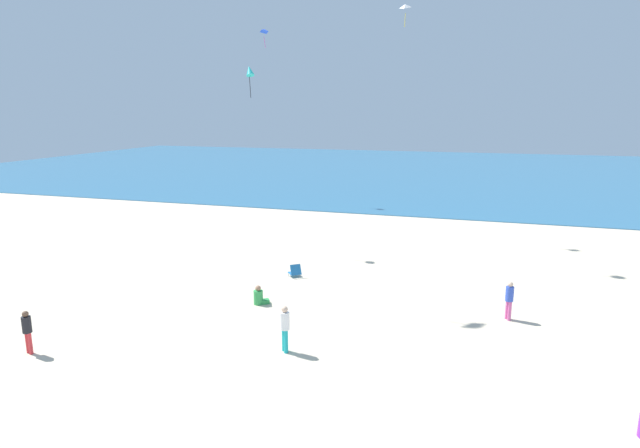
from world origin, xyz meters
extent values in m
plane|color=beige|center=(0.00, 10.00, 0.00)|extent=(120.00, 120.00, 0.00)
cube|color=teal|center=(0.00, 57.84, 0.03)|extent=(120.00, 60.00, 0.05)
cube|color=#2370B2|center=(-2.50, 12.68, 0.16)|extent=(0.66, 0.65, 0.03)
cube|color=#2370B2|center=(-2.35, 12.49, 0.38)|extent=(0.54, 0.50, 0.45)
cylinder|color=#B7B7BC|center=(-2.77, 12.64, 0.08)|extent=(0.02, 0.02, 0.16)
cylinder|color=#B7B7BC|center=(-2.39, 12.94, 0.08)|extent=(0.02, 0.02, 0.16)
cylinder|color=red|center=(-7.67, 2.93, 0.35)|extent=(0.12, 0.12, 0.69)
cylinder|color=red|center=(-7.82, 2.98, 0.35)|extent=(0.12, 0.12, 0.69)
cylinder|color=black|center=(-7.74, 2.95, 0.96)|extent=(0.35, 0.35, 0.52)
sphere|color=brown|center=(-7.74, 2.95, 1.30)|extent=(0.19, 0.19, 0.19)
cylinder|color=green|center=(-2.64, 8.97, 0.28)|extent=(0.50, 0.50, 0.55)
sphere|color=#A87A5B|center=(-2.64, 8.97, 0.65)|extent=(0.22, 0.22, 0.22)
cube|color=green|center=(-2.46, 9.09, 0.08)|extent=(0.49, 0.46, 0.16)
cylinder|color=#D8599E|center=(6.66, 10.13, 0.36)|extent=(0.12, 0.12, 0.71)
cylinder|color=#D8599E|center=(6.58, 10.27, 0.36)|extent=(0.12, 0.12, 0.71)
cylinder|color=blue|center=(6.62, 10.20, 0.98)|extent=(0.39, 0.39, 0.54)
sphere|color=beige|center=(6.62, 10.20, 1.34)|extent=(0.20, 0.20, 0.20)
cylinder|color=#19ADB2|center=(-0.11, 5.34, 0.38)|extent=(0.13, 0.13, 0.75)
cylinder|color=#19ADB2|center=(-0.22, 5.47, 0.38)|extent=(0.13, 0.13, 0.75)
cylinder|color=white|center=(-0.17, 5.40, 1.04)|extent=(0.43, 0.43, 0.57)
sphere|color=beige|center=(-0.17, 5.40, 1.41)|extent=(0.21, 0.21, 0.21)
pyramid|color=white|center=(0.58, 23.36, 13.27)|extent=(0.62, 0.53, 0.30)
cylinder|color=yellow|center=(0.59, 23.39, 12.52)|extent=(0.05, 0.10, 0.77)
cone|color=#1EADAD|center=(-6.56, 17.35, 9.44)|extent=(0.73, 0.73, 0.65)
cylinder|color=black|center=(-6.56, 17.35, 8.63)|extent=(0.14, 0.14, 1.16)
pyramid|color=blue|center=(-11.82, 31.99, 13.59)|extent=(0.79, 0.69, 0.40)
cylinder|color=#DB3DA8|center=(-11.83, 31.94, 12.72)|extent=(0.08, 0.18, 0.87)
camera|label=1|loc=(5.38, -8.87, 7.44)|focal=29.50mm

